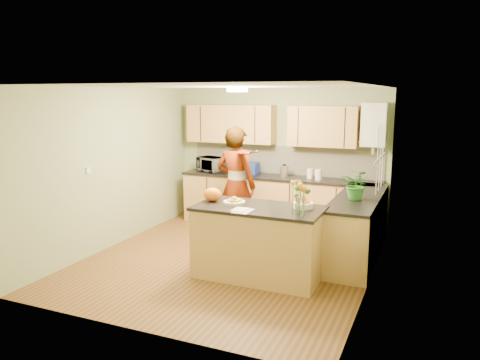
% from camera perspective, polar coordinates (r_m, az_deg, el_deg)
% --- Properties ---
extents(floor, '(4.50, 4.50, 0.00)m').
position_cam_1_polar(floor, '(6.95, -1.32, -9.76)').
color(floor, '#5A3619').
rests_on(floor, ground).
extents(ceiling, '(4.00, 4.50, 0.02)m').
position_cam_1_polar(ceiling, '(6.52, -1.42, 11.32)').
color(ceiling, silver).
rests_on(ceiling, wall_back).
extents(wall_back, '(4.00, 0.02, 2.50)m').
position_cam_1_polar(wall_back, '(8.70, 4.78, 2.82)').
color(wall_back, '#92A274').
rests_on(wall_back, floor).
extents(wall_front, '(4.00, 0.02, 2.50)m').
position_cam_1_polar(wall_front, '(4.71, -12.77, -3.96)').
color(wall_front, '#92A274').
rests_on(wall_front, floor).
extents(wall_left, '(0.02, 4.50, 2.50)m').
position_cam_1_polar(wall_left, '(7.66, -15.13, 1.45)').
color(wall_left, '#92A274').
rests_on(wall_left, floor).
extents(wall_right, '(0.02, 4.50, 2.50)m').
position_cam_1_polar(wall_right, '(6.09, 16.04, -0.86)').
color(wall_right, '#92A274').
rests_on(wall_right, floor).
extents(back_counter, '(3.64, 0.62, 0.94)m').
position_cam_1_polar(back_counter, '(8.53, 4.70, -2.66)').
color(back_counter, tan).
rests_on(back_counter, floor).
extents(right_counter, '(0.62, 2.24, 0.94)m').
position_cam_1_polar(right_counter, '(7.13, 14.19, -5.59)').
color(right_counter, tan).
rests_on(right_counter, floor).
extents(splashback, '(3.60, 0.02, 0.52)m').
position_cam_1_polar(splashback, '(8.66, 5.37, 2.44)').
color(splashback, beige).
rests_on(splashback, back_counter).
extents(upper_cabinets, '(3.20, 0.34, 0.70)m').
position_cam_1_polar(upper_cabinets, '(8.53, 3.35, 6.74)').
color(upper_cabinets, tan).
rests_on(upper_cabinets, wall_back).
extents(boiler, '(0.40, 0.30, 0.86)m').
position_cam_1_polar(boiler, '(8.10, 16.04, 6.49)').
color(boiler, white).
rests_on(boiler, wall_back).
extents(window_right, '(0.01, 1.30, 1.05)m').
position_cam_1_polar(window_right, '(6.63, 16.76, 2.63)').
color(window_right, white).
rests_on(window_right, wall_right).
extents(light_switch, '(0.02, 0.09, 0.09)m').
position_cam_1_polar(light_switch, '(7.19, -17.99, 1.13)').
color(light_switch, white).
rests_on(light_switch, wall_left).
extents(ceiling_lamp, '(0.30, 0.30, 0.07)m').
position_cam_1_polar(ceiling_lamp, '(6.80, -0.35, 10.96)').
color(ceiling_lamp, '#FFEABF').
rests_on(ceiling_lamp, ceiling).
extents(peninsula_island, '(1.67, 0.86, 0.96)m').
position_cam_1_polar(peninsula_island, '(6.22, 2.28, -7.54)').
color(peninsula_island, tan).
rests_on(peninsula_island, floor).
extents(fruit_dish, '(0.29, 0.29, 0.10)m').
position_cam_1_polar(fruit_dish, '(6.21, -0.71, -2.60)').
color(fruit_dish, '#F9EDC7').
rests_on(fruit_dish, peninsula_island).
extents(orange_bowl, '(0.25, 0.25, 0.15)m').
position_cam_1_polar(orange_bowl, '(6.05, 7.71, -2.83)').
color(orange_bowl, '#F9EDC7').
rests_on(orange_bowl, peninsula_island).
extents(flower_vase, '(0.26, 0.26, 0.48)m').
position_cam_1_polar(flower_vase, '(5.67, 7.37, -1.08)').
color(flower_vase, silver).
rests_on(flower_vase, peninsula_island).
extents(orange_bag, '(0.31, 0.28, 0.19)m').
position_cam_1_polar(orange_bag, '(6.39, -3.40, -1.77)').
color(orange_bag, orange).
rests_on(orange_bag, peninsula_island).
extents(papers, '(0.21, 0.28, 0.01)m').
position_cam_1_polar(papers, '(5.86, 0.35, -3.76)').
color(papers, white).
rests_on(papers, peninsula_island).
extents(violinist, '(0.75, 0.55, 1.90)m').
position_cam_1_polar(violinist, '(7.52, -0.50, -0.66)').
color(violinist, '#DB9C86').
rests_on(violinist, floor).
extents(violin, '(0.59, 0.51, 0.15)m').
position_cam_1_polar(violin, '(7.15, 0.26, 3.40)').
color(violin, '#4E0B04').
rests_on(violin, violinist).
extents(microwave, '(0.58, 0.48, 0.27)m').
position_cam_1_polar(microwave, '(8.94, -3.57, 1.93)').
color(microwave, white).
rests_on(microwave, back_counter).
extents(blue_box, '(0.29, 0.22, 0.22)m').
position_cam_1_polar(blue_box, '(8.63, 1.30, 1.46)').
color(blue_box, navy).
rests_on(blue_box, back_counter).
extents(kettle, '(0.15, 0.15, 0.27)m').
position_cam_1_polar(kettle, '(8.37, 5.40, 1.14)').
color(kettle, '#B7B7BC').
rests_on(kettle, back_counter).
extents(jar_cream, '(0.13, 0.13, 0.17)m').
position_cam_1_polar(jar_cream, '(8.28, 8.53, 0.77)').
color(jar_cream, '#F9EDC7').
rests_on(jar_cream, back_counter).
extents(jar_white, '(0.16, 0.16, 0.18)m').
position_cam_1_polar(jar_white, '(8.16, 9.55, 0.65)').
color(jar_white, white).
rests_on(jar_white, back_counter).
extents(potted_plant, '(0.46, 0.42, 0.44)m').
position_cam_1_polar(potted_plant, '(6.70, 14.08, -0.54)').
color(potted_plant, '#286A23').
rests_on(potted_plant, right_counter).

